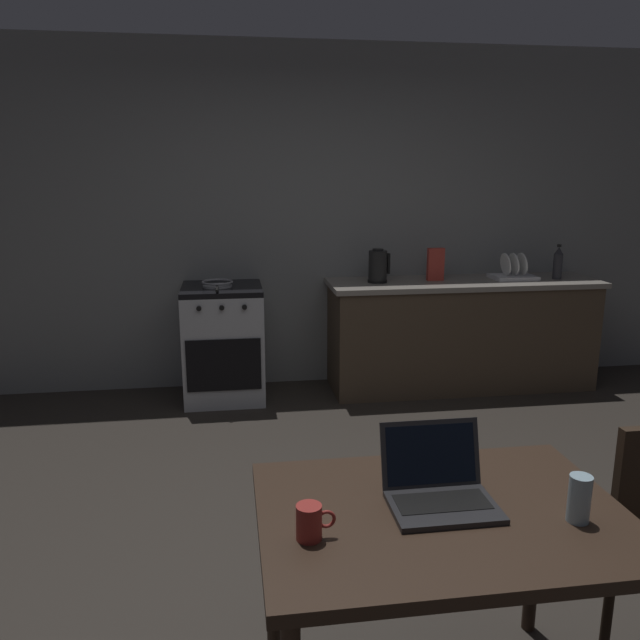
# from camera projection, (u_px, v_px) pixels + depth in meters

# --- Properties ---
(ground_plane) EXTENTS (12.00, 12.00, 0.00)m
(ground_plane) POSITION_uv_depth(u_px,v_px,m) (361.00, 551.00, 2.93)
(ground_plane) COLOR #2D2823
(back_wall) EXTENTS (6.40, 0.10, 2.70)m
(back_wall) POSITION_uv_depth(u_px,v_px,m) (335.00, 219.00, 5.11)
(back_wall) COLOR gray
(back_wall) RESTS_ON ground_plane
(kitchen_counter) EXTENTS (2.16, 0.64, 0.88)m
(kitchen_counter) POSITION_uv_depth(u_px,v_px,m) (460.00, 333.00, 5.12)
(kitchen_counter) COLOR #4C3D2D
(kitchen_counter) RESTS_ON ground_plane
(stove_oven) EXTENTS (0.60, 0.62, 0.88)m
(stove_oven) POSITION_uv_depth(u_px,v_px,m) (224.00, 343.00, 4.85)
(stove_oven) COLOR #B7BABF
(stove_oven) RESTS_ON ground_plane
(dining_table) EXTENTS (1.10, 0.78, 0.73)m
(dining_table) POSITION_uv_depth(u_px,v_px,m) (441.00, 534.00, 1.91)
(dining_table) COLOR #332319
(dining_table) RESTS_ON ground_plane
(laptop) EXTENTS (0.32, 0.29, 0.22)m
(laptop) POSITION_uv_depth(u_px,v_px,m) (439.00, 489.00, 1.92)
(laptop) COLOR #232326
(laptop) RESTS_ON dining_table
(electric_kettle) EXTENTS (0.17, 0.15, 0.26)m
(electric_kettle) POSITION_uv_depth(u_px,v_px,m) (378.00, 266.00, 4.89)
(electric_kettle) COLOR black
(electric_kettle) RESTS_ON kitchen_counter
(bottle) EXTENTS (0.07, 0.07, 0.28)m
(bottle) POSITION_uv_depth(u_px,v_px,m) (558.00, 263.00, 5.05)
(bottle) COLOR #2D2D33
(bottle) RESTS_ON kitchen_counter
(frying_pan) EXTENTS (0.24, 0.41, 0.05)m
(frying_pan) POSITION_uv_depth(u_px,v_px,m) (217.00, 284.00, 4.71)
(frying_pan) COLOR gray
(frying_pan) RESTS_ON stove_oven
(coffee_mug) EXTENTS (0.11, 0.07, 0.10)m
(coffee_mug) POSITION_uv_depth(u_px,v_px,m) (310.00, 522.00, 1.73)
(coffee_mug) COLOR #9E2D28
(coffee_mug) RESTS_ON dining_table
(drinking_glass) EXTENTS (0.07, 0.07, 0.14)m
(drinking_glass) POSITION_uv_depth(u_px,v_px,m) (579.00, 499.00, 1.81)
(drinking_glass) COLOR #99B7C6
(drinking_glass) RESTS_ON dining_table
(cereal_box) EXTENTS (0.13, 0.05, 0.26)m
(cereal_box) POSITION_uv_depth(u_px,v_px,m) (436.00, 264.00, 4.98)
(cereal_box) COLOR #B2382D
(cereal_box) RESTS_ON kitchen_counter
(dish_rack) EXTENTS (0.34, 0.26, 0.21)m
(dish_rack) POSITION_uv_depth(u_px,v_px,m) (513.00, 273.00, 5.07)
(dish_rack) COLOR silver
(dish_rack) RESTS_ON kitchen_counter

